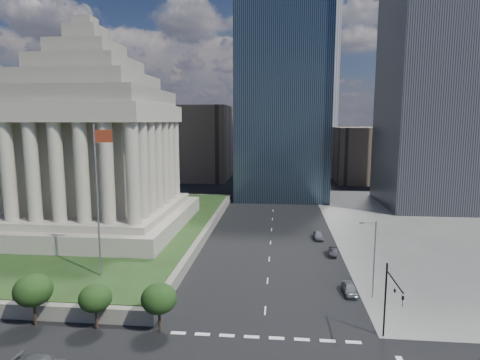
# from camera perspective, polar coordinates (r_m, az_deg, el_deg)

# --- Properties ---
(ground) EXTENTS (500.00, 500.00, 0.00)m
(ground) POSITION_cam_1_polar(r_m,az_deg,el_deg) (126.82, 4.93, -1.77)
(ground) COLOR black
(ground) RESTS_ON ground
(plaza_terrace) EXTENTS (66.00, 70.00, 1.80)m
(plaza_terrace) POSITION_cam_1_polar(r_m,az_deg,el_deg) (90.64, -25.52, -6.10)
(plaza_terrace) COLOR #69655A
(plaza_terrace) RESTS_ON ground
(plaza_lawn) EXTENTS (64.00, 68.00, 0.10)m
(plaza_lawn) POSITION_cam_1_polar(r_m,az_deg,el_deg) (90.42, -25.56, -5.52)
(plaza_lawn) COLOR #223716
(plaza_lawn) RESTS_ON plaza_terrace
(war_memorial) EXTENTS (34.00, 34.00, 39.00)m
(war_memorial) POSITION_cam_1_polar(r_m,az_deg,el_deg) (81.01, -20.45, 7.23)
(war_memorial) COLOR gray
(war_memorial) RESTS_ON plaza_lawn
(flagpole) EXTENTS (2.52, 0.24, 20.00)m
(flagpole) POSITION_cam_1_polar(r_m,az_deg,el_deg) (54.87, -19.53, -1.72)
(flagpole) COLOR slate
(flagpole) RESTS_ON plaza_lawn
(midrise_glass) EXTENTS (26.00, 26.00, 60.00)m
(midrise_glass) POSITION_cam_1_polar(r_m,az_deg,el_deg) (120.09, 6.05, 12.02)
(midrise_glass) COLOR black
(midrise_glass) RESTS_ON ground
(highrise_ne) EXTENTS (26.00, 28.00, 100.00)m
(highrise_ne) POSITION_cam_1_polar(r_m,az_deg,el_deg) (120.33, 27.08, 20.82)
(highrise_ne) COLOR black
(highrise_ne) RESTS_ON ground
(building_filler_ne) EXTENTS (20.00, 30.00, 20.00)m
(building_filler_ne) POSITION_cam_1_polar(r_m,az_deg,el_deg) (158.31, 16.81, 3.57)
(building_filler_ne) COLOR brown
(building_filler_ne) RESTS_ON ground
(building_filler_nw) EXTENTS (24.00, 30.00, 28.00)m
(building_filler_nw) POSITION_cam_1_polar(r_m,az_deg,el_deg) (158.22, -5.83, 5.33)
(building_filler_nw) COLOR brown
(building_filler_nw) RESTS_ON ground
(traffic_signal_ne) EXTENTS (0.30, 5.74, 8.00)m
(traffic_signal_ne) POSITION_cam_1_polar(r_m,az_deg,el_deg) (43.56, 20.63, -15.19)
(traffic_signal_ne) COLOR black
(traffic_signal_ne) RESTS_ON ground
(street_lamp_north) EXTENTS (2.13, 0.22, 10.00)m
(street_lamp_north) POSITION_cam_1_polar(r_m,az_deg,el_deg) (53.87, 18.41, -10.03)
(street_lamp_north) COLOR slate
(street_lamp_north) RESTS_ON ground
(parked_sedan_near) EXTENTS (4.23, 1.82, 1.42)m
(parked_sedan_near) POSITION_cam_1_polar(r_m,az_deg,el_deg) (55.79, 15.31, -14.67)
(parked_sedan_near) COLOR gray
(parked_sedan_near) RESTS_ON ground
(parked_sedan_mid) EXTENTS (1.77, 3.91, 1.24)m
(parked_sedan_mid) POSITION_cam_1_polar(r_m,az_deg,el_deg) (69.84, 13.06, -9.91)
(parked_sedan_mid) COLOR black
(parked_sedan_mid) RESTS_ON ground
(parked_sedan_far) EXTENTS (4.46, 1.88, 1.50)m
(parked_sedan_far) POSITION_cam_1_polar(r_m,az_deg,el_deg) (78.43, 11.08, -7.71)
(parked_sedan_far) COLOR slate
(parked_sedan_far) RESTS_ON ground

